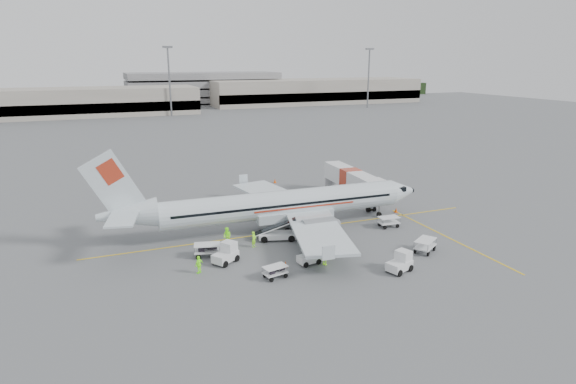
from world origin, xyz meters
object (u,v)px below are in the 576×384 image
object	(u,v)px
tug_aft	(225,253)
belt_loader	(277,227)
aircraft	(284,186)
jet_bridge	(350,184)
tug_fore	(399,262)
tug_mid	(309,256)

from	to	relation	value
tug_aft	belt_loader	bearing A→B (deg)	-5.01
aircraft	jet_bridge	xyz separation A→B (m)	(12.34, 7.46, -2.81)
aircraft	belt_loader	distance (m)	4.86
tug_fore	tug_aft	world-z (taller)	tug_aft
jet_bridge	tug_mid	bearing A→B (deg)	-126.81
aircraft	jet_bridge	size ratio (longest dim) A/B	2.26
belt_loader	aircraft	bearing A→B (deg)	73.08
tug_aft	aircraft	bearing A→B (deg)	3.24
tug_mid	tug_aft	bearing A→B (deg)	147.34
tug_aft	tug_mid	bearing A→B (deg)	-58.51
tug_aft	tug_fore	bearing A→B (deg)	-63.71
tug_aft	jet_bridge	bearing A→B (deg)	-0.72
belt_loader	tug_aft	size ratio (longest dim) A/B	2.14
tug_fore	jet_bridge	bearing A→B (deg)	52.21
tug_fore	tug_mid	world-z (taller)	tug_fore
aircraft	tug_fore	distance (m)	15.57
aircraft	tug_fore	bearing A→B (deg)	-67.65
jet_bridge	tug_aft	world-z (taller)	jet_bridge
tug_fore	tug_aft	xyz separation A→B (m)	(-13.66, 7.55, 0.03)
jet_bridge	tug_fore	distance (m)	22.72
aircraft	tug_mid	xyz separation A→B (m)	(-1.38, -9.63, -4.09)
belt_loader	jet_bridge	bearing A→B (deg)	52.50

